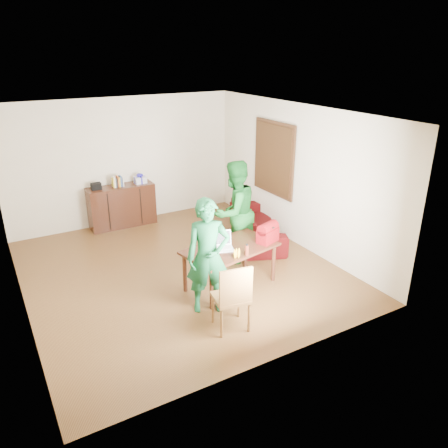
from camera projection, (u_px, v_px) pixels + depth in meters
room at (174, 197)px, 7.27m from camera, size 5.20×5.70×2.90m
table at (230, 252)px, 6.93m from camera, size 1.60×1.09×0.69m
chair at (231, 309)px, 5.98m from camera, size 0.53×0.51×1.01m
person_near at (208, 257)px, 6.21m from camera, size 0.73×0.61×1.72m
person_far at (234, 212)px, 7.70m from camera, size 1.03×0.88×1.85m
laptop at (222, 247)px, 6.80m from camera, size 0.42×0.35×0.25m
bananas at (237, 256)px, 6.54m from camera, size 0.18×0.15×0.06m
bottle at (247, 250)px, 6.59m from camera, size 0.07×0.07×0.19m
red_bag at (268, 234)px, 7.04m from camera, size 0.41×0.31×0.26m
sofa at (256, 223)px, 8.85m from camera, size 1.60×2.27×0.62m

